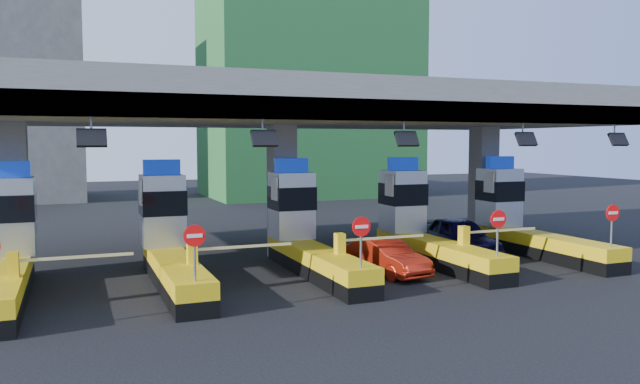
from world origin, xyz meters
name	(u,v)px	position (x,y,z in m)	size (l,w,h in m)	color
ground	(308,271)	(0.00, 0.00, 0.00)	(120.00, 120.00, 0.00)	black
toll_canopy	(283,109)	(0.00, 2.87, 6.13)	(28.00, 12.09, 7.00)	slate
toll_lane_far_left	(8,250)	(-10.00, 0.28, 1.40)	(4.43, 8.00, 4.16)	black
toll_lane_left	(169,241)	(-5.00, 0.28, 1.40)	(4.43, 8.00, 4.16)	black
toll_lane_center	(305,233)	(0.00, 0.28, 1.40)	(4.43, 8.00, 4.16)	black
toll_lane_right	(421,226)	(5.00, 0.28, 1.40)	(4.43, 8.00, 4.16)	black
toll_lane_far_right	(521,221)	(10.00, 0.28, 1.40)	(4.43, 8.00, 4.16)	black
bg_building_scaffold	(307,40)	(12.00, 32.00, 14.00)	(18.00, 12.00, 28.00)	#1E5926
van	(459,237)	(7.04, 0.55, 0.81)	(1.92, 4.78, 1.63)	black
red_car	(386,257)	(2.45, -1.58, 0.62)	(1.32, 3.78, 1.25)	#9D1B0C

